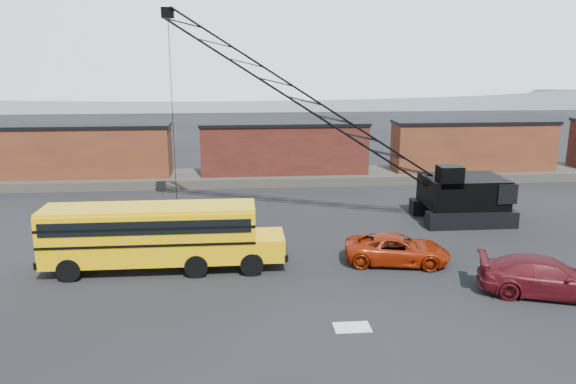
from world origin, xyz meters
name	(u,v)px	position (x,y,z in m)	size (l,w,h in m)	color
ground	(324,286)	(0.00, 0.00, 0.00)	(160.00, 160.00, 0.00)	black
gravel_berm	(284,177)	(0.00, 22.00, 0.35)	(120.00, 5.00, 0.70)	#47433A
boxcar_west_near	(84,151)	(-16.00, 22.00, 2.76)	(13.70, 3.10, 4.17)	#4D1F16
boxcar_mid	(284,148)	(0.00, 22.00, 2.76)	(13.70, 3.10, 4.17)	#501C16
boxcar_east_near	(473,145)	(16.00, 22.00, 2.76)	(13.70, 3.10, 4.17)	#4D1F16
snow_patch	(352,327)	(0.50, -4.00, 0.01)	(1.40, 0.90, 0.02)	silver
school_bus	(158,234)	(-7.65, 2.74, 1.79)	(11.65, 2.65, 3.19)	#E9A904
red_pickup	(397,249)	(4.08, 2.59, 0.72)	(2.39, 5.19, 1.44)	#912007
maroon_suv	(546,277)	(9.45, -1.74, 0.82)	(2.31, 5.68, 1.65)	#500E15
crawler_crane	(338,120)	(2.24, 9.91, 6.38)	(20.99, 4.20, 12.98)	black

